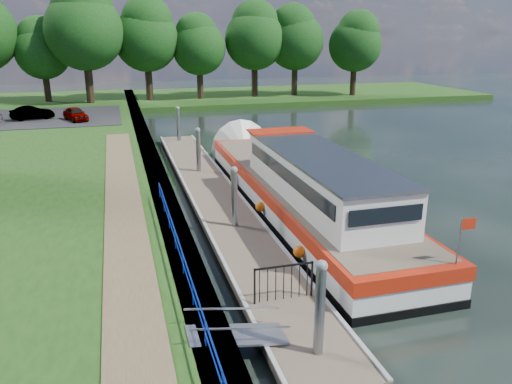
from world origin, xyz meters
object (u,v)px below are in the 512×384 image
object	(u,v)px
barge	(294,185)
car_a	(76,114)
car_b	(32,113)
pontoon	(214,198)

from	to	relation	value
barge	car_a	distance (m)	26.57
barge	car_b	distance (m)	29.71
pontoon	car_a	distance (m)	23.58
car_a	barge	bearing A→B (deg)	-86.51
barge	car_b	world-z (taller)	barge
pontoon	car_a	size ratio (longest dim) A/B	8.89
barge	car_a	bearing A→B (deg)	115.27
pontoon	barge	bearing A→B (deg)	-26.35
car_a	pontoon	bearing A→B (deg)	-92.59
car_b	barge	bearing A→B (deg)	-166.56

